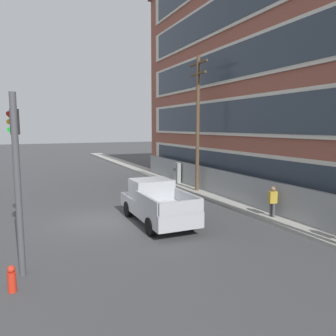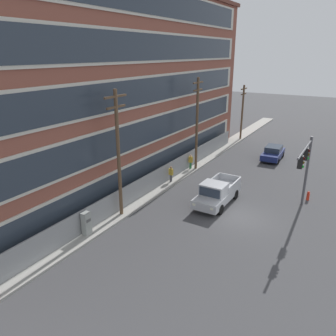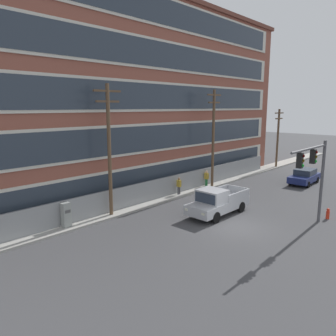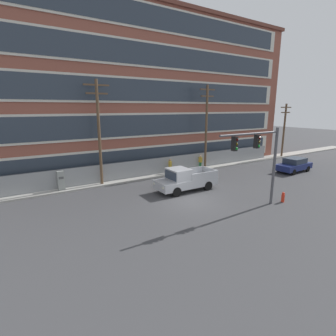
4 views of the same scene
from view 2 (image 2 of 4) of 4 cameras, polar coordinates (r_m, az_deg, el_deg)
The scene contains 14 objects.
ground_plane at distance 25.34m, azimuth 12.67°, elevation -8.58°, with size 160.00×160.00×0.00m, color #424244.
sidewalk_building_side at distance 28.60m, azimuth -3.46°, elevation -4.56°, with size 80.00×1.88×0.16m, color #9E9B93.
brick_mill_building at distance 32.44m, azimuth -10.31°, elevation 13.94°, with size 38.90×11.32×17.47m.
chain_link_fence at distance 30.23m, azimuth -1.06°, elevation -1.38°, with size 33.96×0.06×1.86m.
traffic_signal_mast at distance 26.16m, azimuth 22.79°, elevation 0.87°, with size 5.57×0.43×5.67m.
pickup_truck_silver at distance 26.84m, azimuth 8.49°, elevation -4.37°, with size 5.56×2.23×2.03m.
sedan_navy at distance 39.63m, azimuth 17.83°, elevation 2.55°, with size 4.61×2.09×1.56m.
utility_pole_near_corner at distance 23.48m, azimuth -8.66°, elevation 3.03°, with size 2.25×0.26×9.43m.
utility_pole_midblock at distance 33.35m, azimuth 5.08°, elevation 8.05°, with size 2.05×0.26×9.46m.
utility_pole_far_east at distance 46.90m, azimuth 12.83°, elevation 9.80°, with size 2.23×0.26×7.58m.
electrical_cabinet at distance 22.80m, azimuth -13.99°, elevation -9.52°, with size 0.56×0.45×1.76m.
pedestrian_near_cabinet at distance 30.73m, azimuth 0.52°, elevation -0.97°, with size 0.32×0.44×1.69m.
pedestrian_by_fence at distance 34.29m, azimuth 3.97°, elevation 1.19°, with size 0.32×0.41×1.69m.
fire_hydrant at distance 29.90m, azimuth 23.21°, elevation -4.47°, with size 0.24×0.24×0.78m.
Camera 2 is at (-21.53, -6.39, 11.73)m, focal length 35.00 mm.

